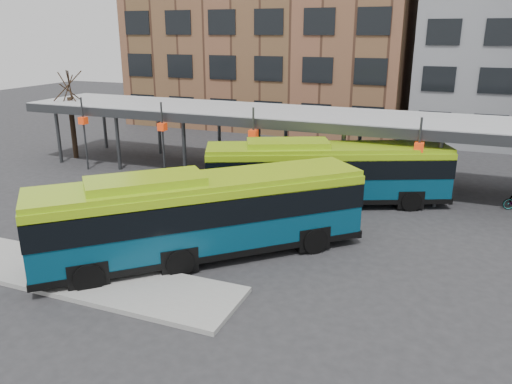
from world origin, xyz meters
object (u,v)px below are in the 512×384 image
pedestrian (43,264)px  tree (73,125)px  bus_front (202,213)px  bus_rear (326,171)px

pedestrian → tree: bearing=79.8°
bus_front → pedestrian: 6.08m
bus_front → bus_rear: bearing=27.1°
bus_rear → pedestrian: bearing=-141.9°
tree → bus_front: size_ratio=0.49×
tree → bus_rear: (19.50, -3.21, -0.62)m
tree → bus_front: tree is taller
tree → bus_front: 20.18m
tree → pedestrian: size_ratio=3.24×
tree → bus_rear: bearing=-9.3°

